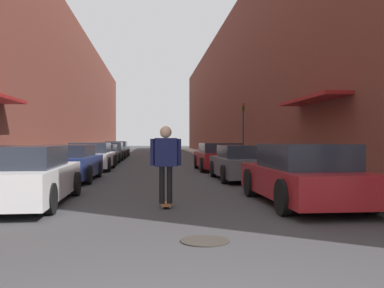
# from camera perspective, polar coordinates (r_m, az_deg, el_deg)

# --- Properties ---
(ground) EXTENTS (146.46, 146.46, 0.00)m
(ground) POSITION_cam_1_polar(r_m,az_deg,el_deg) (29.89, -5.02, -2.23)
(ground) COLOR #38383A
(curb_strip_left) EXTENTS (1.80, 66.57, 0.12)m
(curb_strip_left) POSITION_cam_1_polar(r_m,az_deg,el_deg) (36.86, -12.95, -1.62)
(curb_strip_left) COLOR #A3A099
(curb_strip_left) RESTS_ON ground
(curb_strip_right) EXTENTS (1.80, 66.57, 0.12)m
(curb_strip_right) POSITION_cam_1_polar(r_m,az_deg,el_deg) (36.91, 2.77, -1.60)
(curb_strip_right) COLOR #A3A099
(curb_strip_right) RESTS_ON ground
(building_row_left) EXTENTS (4.90, 66.57, 10.78)m
(building_row_left) POSITION_cam_1_polar(r_m,az_deg,el_deg) (37.53, -17.39, 6.55)
(building_row_left) COLOR brown
(building_row_left) RESTS_ON ground
(building_row_right) EXTENTS (4.90, 66.57, 11.50)m
(building_row_right) POSITION_cam_1_polar(r_m,az_deg,el_deg) (37.65, 7.19, 7.10)
(building_row_right) COLOR brown
(building_row_right) RESTS_ON ground
(parked_car_left_0) EXTENTS (1.95, 4.60, 1.32)m
(parked_car_left_0) POSITION_cam_1_polar(r_m,az_deg,el_deg) (10.26, -21.54, -4.04)
(parked_car_left_0) COLOR silver
(parked_car_left_0) RESTS_ON ground
(parked_car_left_1) EXTENTS (2.05, 4.32, 1.28)m
(parked_car_left_1) POSITION_cam_1_polar(r_m,az_deg,el_deg) (15.73, -16.32, -2.48)
(parked_car_left_1) COLOR navy
(parked_car_left_1) RESTS_ON ground
(parked_car_left_2) EXTENTS (2.05, 4.11, 1.31)m
(parked_car_left_2) POSITION_cam_1_polar(r_m,az_deg,el_deg) (21.00, -13.30, -1.68)
(parked_car_left_2) COLOR silver
(parked_car_left_2) RESTS_ON ground
(parked_car_left_3) EXTENTS (1.98, 4.21, 1.17)m
(parked_car_left_3) POSITION_cam_1_polar(r_m,az_deg,el_deg) (25.74, -11.95, -1.41)
(parked_car_left_3) COLOR black
(parked_car_left_3) RESTS_ON ground
(parked_car_left_4) EXTENTS (1.88, 4.56, 1.29)m
(parked_car_left_4) POSITION_cam_1_polar(r_m,az_deg,el_deg) (31.13, -10.71, -0.97)
(parked_car_left_4) COLOR #232326
(parked_car_left_4) RESTS_ON ground
(parked_car_left_5) EXTENTS (2.03, 4.59, 1.33)m
(parked_car_left_5) POSITION_cam_1_polar(r_m,az_deg,el_deg) (37.04, -10.01, -0.69)
(parked_car_left_5) COLOR #515459
(parked_car_left_5) RESTS_ON ground
(parked_car_right_0) EXTENTS (1.91, 4.56, 1.36)m
(parked_car_right_0) POSITION_cam_1_polar(r_m,az_deg,el_deg) (9.91, 14.52, -4.05)
(parked_car_right_0) COLOR maroon
(parked_car_right_0) RESTS_ON ground
(parked_car_right_1) EXTENTS (1.96, 4.16, 1.26)m
(parked_car_right_1) POSITION_cam_1_polar(r_m,az_deg,el_deg) (15.50, 6.80, -2.55)
(parked_car_right_1) COLOR #515459
(parked_car_right_1) RESTS_ON ground
(parked_car_right_2) EXTENTS (2.07, 4.25, 1.30)m
(parked_car_right_2) POSITION_cam_1_polar(r_m,az_deg,el_deg) (20.33, 3.62, -1.74)
(parked_car_right_2) COLOR maroon
(parked_car_right_2) RESTS_ON ground
(skateboarder) EXTENTS (0.67, 0.78, 1.75)m
(skateboarder) POSITION_cam_1_polar(r_m,az_deg,el_deg) (9.25, -3.52, -1.76)
(skateboarder) COLOR brown
(skateboarder) RESTS_ON ground
(manhole_cover) EXTENTS (0.70, 0.70, 0.02)m
(manhole_cover) POSITION_cam_1_polar(r_m,az_deg,el_deg) (6.25, 1.74, -12.78)
(manhole_cover) COLOR #332D28
(manhole_cover) RESTS_ON ground
(traffic_light) EXTENTS (0.16, 0.22, 3.60)m
(traffic_light) POSITION_cam_1_polar(r_m,az_deg,el_deg) (26.97, 6.83, 2.44)
(traffic_light) COLOR #2D2D2D
(traffic_light) RESTS_ON curb_strip_right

